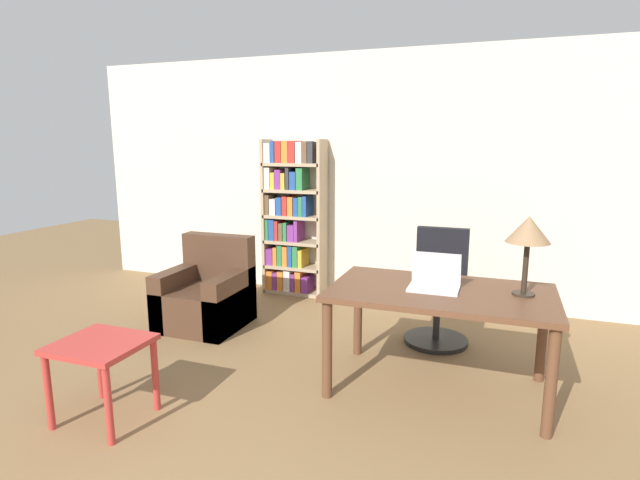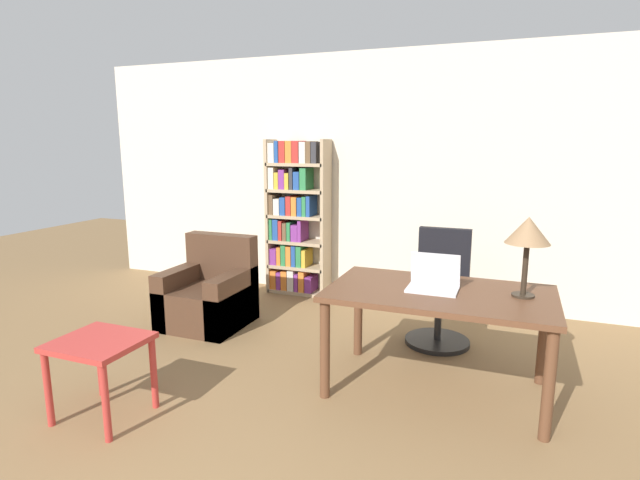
{
  "view_description": "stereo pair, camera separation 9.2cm",
  "coord_description": "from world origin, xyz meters",
  "views": [
    {
      "loc": [
        0.89,
        -0.86,
        1.74
      ],
      "look_at": [
        -0.43,
        2.74,
        0.99
      ],
      "focal_mm": 28.0,
      "sensor_mm": 36.0,
      "label": 1
    },
    {
      "loc": [
        0.98,
        -0.83,
        1.74
      ],
      "look_at": [
        -0.43,
        2.74,
        0.99
      ],
      "focal_mm": 28.0,
      "sensor_mm": 36.0,
      "label": 2
    }
  ],
  "objects": [
    {
      "name": "wall_back",
      "position": [
        0.0,
        4.53,
        1.35
      ],
      "size": [
        8.0,
        0.06,
        2.7
      ],
      "color": "beige",
      "rests_on": "ground_plane"
    },
    {
      "name": "desk",
      "position": [
        0.54,
        2.54,
        0.64
      ],
      "size": [
        1.52,
        0.89,
        0.74
      ],
      "color": "brown",
      "rests_on": "ground_plane"
    },
    {
      "name": "laptop",
      "position": [
        0.49,
        2.56,
        0.79
      ],
      "size": [
        0.34,
        0.24,
        0.25
      ],
      "color": "silver",
      "rests_on": "desk"
    },
    {
      "name": "table_lamp",
      "position": [
        1.07,
        2.62,
        1.17
      ],
      "size": [
        0.29,
        0.29,
        0.53
      ],
      "color": "#2D2319",
      "rests_on": "desk"
    },
    {
      "name": "office_chair",
      "position": [
        0.42,
        3.46,
        0.43
      ],
      "size": [
        0.56,
        0.56,
        1.0
      ],
      "color": "black",
      "rests_on": "ground_plane"
    },
    {
      "name": "side_table_blue",
      "position": [
        -1.4,
        1.4,
        0.43
      ],
      "size": [
        0.53,
        0.49,
        0.52
      ],
      "color": "#B2332D",
      "rests_on": "ground_plane"
    },
    {
      "name": "armchair",
      "position": [
        -1.72,
        3.08,
        0.28
      ],
      "size": [
        0.74,
        0.73,
        0.85
      ],
      "color": "#472D1E",
      "rests_on": "ground_plane"
    },
    {
      "name": "bookshelf",
      "position": [
        -1.38,
        4.34,
        0.89
      ],
      "size": [
        0.72,
        0.28,
        1.77
      ],
      "color": "tan",
      "rests_on": "ground_plane"
    }
  ]
}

